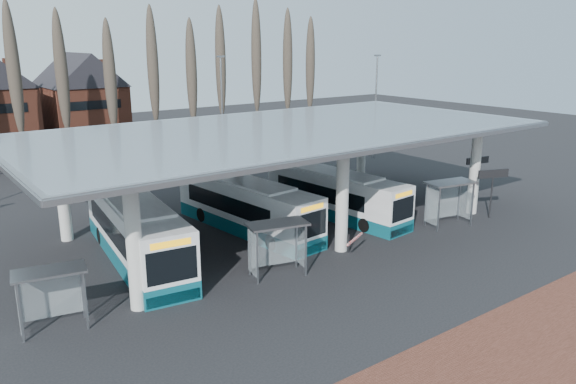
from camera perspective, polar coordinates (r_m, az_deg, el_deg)
ground at (r=30.48m, az=8.54°, el=-7.23°), size 140.00×140.00×0.00m
station_canopy at (r=34.79m, az=-0.44°, el=5.50°), size 32.00×16.00×6.34m
poplar_row at (r=56.52m, az=-15.87°, el=11.82°), size 45.10×1.10×14.50m
lamp_post_b at (r=53.05m, az=-6.72°, el=8.37°), size 0.80×0.16×10.17m
lamp_post_c at (r=56.84m, az=8.89°, el=8.74°), size 0.80×0.16×10.17m
bus_0 at (r=31.23m, az=-15.23°, el=-3.87°), size 4.19×12.65×3.45m
bus_1 at (r=35.01m, az=-4.27°, el=-1.49°), size 3.63×11.73×3.21m
bus_2 at (r=37.91m, az=4.75°, el=-0.29°), size 3.51×11.30×3.09m
shelter_0 at (r=25.01m, az=-22.98°, el=-8.73°), size 3.04×1.92×2.62m
shelter_1 at (r=28.17m, az=-1.20°, el=-4.54°), size 3.28×2.17×2.79m
shelter_2 at (r=37.13m, az=15.97°, el=-0.12°), size 3.38×2.16×2.90m
info_sign_0 at (r=39.37m, az=20.11°, el=1.39°), size 2.12×0.92×3.31m
info_sign_1 at (r=44.58m, az=18.68°, el=2.76°), size 2.03×0.56×3.05m
barrier at (r=31.34m, az=6.65°, el=-4.87°), size 1.99×1.04×1.08m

